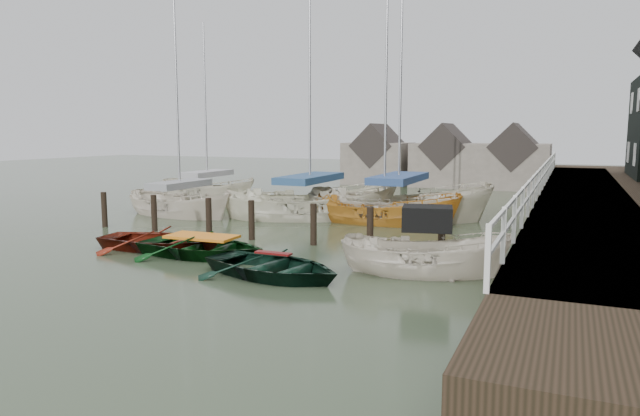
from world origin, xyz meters
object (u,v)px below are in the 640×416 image
at_px(sailboat_b, 310,217).
at_px(sailboat_d, 398,219).
at_px(rowboat_red, 161,249).
at_px(motorboat, 424,271).
at_px(sailboat_c, 384,222).
at_px(rowboat_green, 202,256).
at_px(sailboat_a, 181,214).
at_px(rowboat_dkgreen, 274,277).
at_px(sailboat_e, 208,199).

xyz_separation_m(sailboat_b, sailboat_d, (3.74, 1.01, 0.00)).
height_order(rowboat_red, motorboat, motorboat).
bearing_deg(sailboat_c, rowboat_green, 159.59).
xyz_separation_m(sailboat_a, sailboat_c, (9.13, 1.74, -0.06)).
xyz_separation_m(rowboat_red, sailboat_a, (-4.18, 6.47, 0.07)).
bearing_deg(sailboat_d, sailboat_c, 146.65).
bearing_deg(rowboat_dkgreen, sailboat_a, 60.66).
bearing_deg(motorboat, rowboat_red, 79.00).
xyz_separation_m(rowboat_red, sailboat_e, (-6.54, 11.97, 0.06)).
xyz_separation_m(sailboat_a, sailboat_b, (5.74, 1.67, -0.01)).
relative_size(rowboat_green, motorboat, 0.87).
bearing_deg(rowboat_red, rowboat_dkgreen, -115.72).
distance_m(sailboat_a, sailboat_e, 5.98).
relative_size(rowboat_red, motorboat, 0.87).
bearing_deg(sailboat_e, rowboat_green, -140.07).
xyz_separation_m(rowboat_dkgreen, sailboat_c, (-0.07, 9.86, 0.01)).
distance_m(rowboat_red, rowboat_green, 1.85).
relative_size(sailboat_a, sailboat_c, 1.09).
distance_m(rowboat_green, sailboat_a, 9.05).
xyz_separation_m(sailboat_c, sailboat_e, (-11.49, 3.76, 0.05)).
distance_m(sailboat_b, sailboat_d, 3.87).
height_order(sailboat_b, sailboat_c, sailboat_b).
xyz_separation_m(rowboat_dkgreen, sailboat_d, (0.27, 10.80, 0.06)).
bearing_deg(sailboat_d, sailboat_b, 91.73).
bearing_deg(rowboat_dkgreen, motorboat, -50.54).
relative_size(rowboat_dkgreen, sailboat_c, 0.38).
bearing_deg(sailboat_a, sailboat_e, 33.63).
bearing_deg(rowboat_dkgreen, rowboat_green, 79.38).
height_order(rowboat_red, sailboat_b, sailboat_b).
height_order(rowboat_green, sailboat_d, sailboat_d).
bearing_deg(sailboat_b, sailboat_d, -99.67).
height_order(motorboat, sailboat_e, sailboat_e).
relative_size(rowboat_green, rowboat_dkgreen, 1.03).
distance_m(rowboat_dkgreen, motorboat, 4.02).
distance_m(rowboat_green, sailboat_c, 9.08).
distance_m(rowboat_dkgreen, sailboat_b, 10.38).
height_order(motorboat, sailboat_b, sailboat_b).
relative_size(rowboat_red, sailboat_a, 0.35).
relative_size(motorboat, sailboat_c, 0.44).
relative_size(rowboat_red, rowboat_dkgreen, 1.02).
height_order(sailboat_c, sailboat_d, sailboat_d).
bearing_deg(sailboat_b, rowboat_green, 157.00).
xyz_separation_m(motorboat, sailboat_b, (-7.03, 7.94, -0.03)).
xyz_separation_m(motorboat, sailboat_c, (-3.64, 8.01, -0.08)).
xyz_separation_m(rowboat_dkgreen, sailboat_a, (-9.20, 8.12, 0.07)).
distance_m(rowboat_green, sailboat_b, 8.45).
distance_m(rowboat_dkgreen, sailboat_e, 17.86).
relative_size(rowboat_red, sailboat_e, 0.38).
relative_size(sailboat_b, sailboat_e, 1.08).
bearing_deg(rowboat_red, sailboat_a, 25.36).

